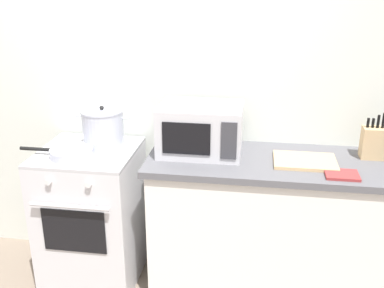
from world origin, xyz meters
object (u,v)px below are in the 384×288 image
object	(u,v)px
frying_pan	(71,153)
microwave	(201,129)
oven_mitt	(342,175)
stove	(93,215)
cutting_board	(305,161)
stock_pot	(103,128)
knife_block	(373,142)

from	to	relation	value
frying_pan	microwave	xyz separation A→B (m)	(0.77, 0.19, 0.12)
microwave	oven_mitt	xyz separation A→B (m)	(0.81, -0.24, -0.14)
stove	oven_mitt	xyz separation A→B (m)	(1.52, -0.16, 0.47)
microwave	oven_mitt	size ratio (longest dim) A/B	2.78
cutting_board	oven_mitt	world-z (taller)	cutting_board
stock_pot	microwave	size ratio (longest dim) A/B	0.69
stock_pot	knife_block	bearing A→B (deg)	1.99
frying_pan	microwave	world-z (taller)	microwave
oven_mitt	stock_pot	bearing A→B (deg)	170.38
cutting_board	knife_block	bearing A→B (deg)	19.38
oven_mitt	knife_block	bearing A→B (deg)	54.62
stove	microwave	xyz separation A→B (m)	(0.71, 0.08, 0.61)
frying_pan	microwave	bearing A→B (deg)	13.77
cutting_board	knife_block	size ratio (longest dim) A/B	1.28
stove	knife_block	size ratio (longest dim) A/B	3.26
oven_mitt	frying_pan	bearing A→B (deg)	178.19
knife_block	oven_mitt	xyz separation A→B (m)	(-0.21, -0.30, -0.09)
frying_pan	stove	bearing A→B (deg)	61.53
cutting_board	stock_pot	bearing A→B (deg)	176.20
stock_pot	oven_mitt	distance (m)	1.46
microwave	cutting_board	size ratio (longest dim) A/B	1.39
frying_pan	oven_mitt	xyz separation A→B (m)	(1.58, -0.05, -0.02)
stock_pot	cutting_board	size ratio (longest dim) A/B	0.97
oven_mitt	stove	bearing A→B (deg)	174.03
cutting_board	microwave	bearing A→B (deg)	172.89
stock_pot	knife_block	distance (m)	1.65
frying_pan	cutting_board	distance (m)	1.40
stove	frying_pan	distance (m)	0.50
stove	knife_block	distance (m)	1.83
stock_pot	oven_mitt	size ratio (longest dim) A/B	1.93
cutting_board	knife_block	xyz separation A→B (m)	(0.40, 0.14, 0.09)
frying_pan	cutting_board	world-z (taller)	frying_pan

